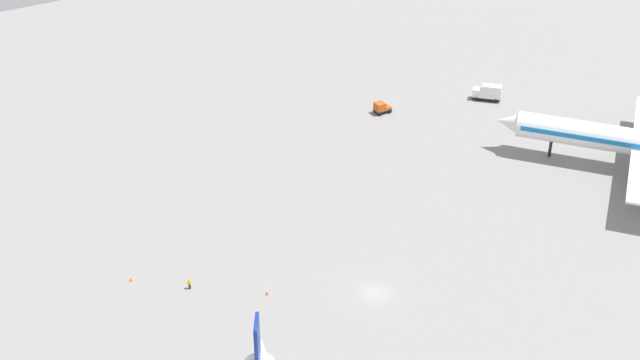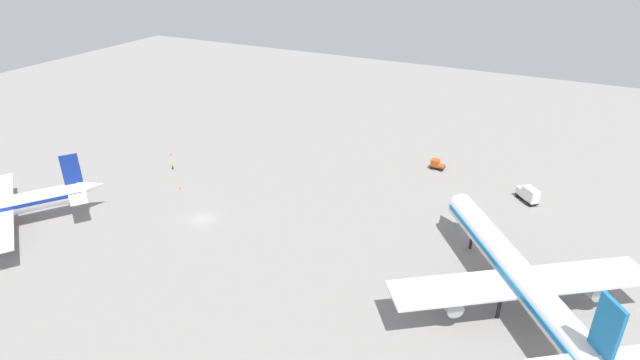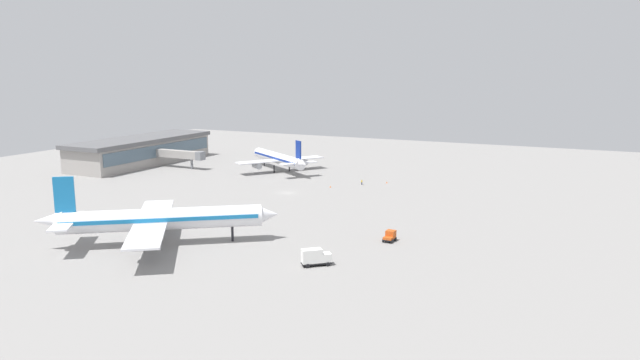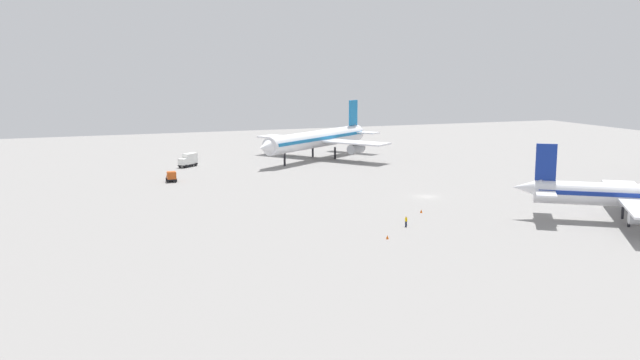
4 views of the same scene
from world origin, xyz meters
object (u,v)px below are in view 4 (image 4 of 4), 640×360
(catering_truck, at_px, (188,160))
(safety_cone_mid_apron, at_px, (421,211))
(baggage_tug, at_px, (171,177))
(ground_crew_worker, at_px, (406,221))
(safety_cone_near_gate, at_px, (387,237))
(airplane_taxiing, at_px, (318,139))

(catering_truck, distance_m, safety_cone_mid_apron, 74.91)
(baggage_tug, xyz_separation_m, ground_crew_worker, (-56.24, -28.60, -0.31))
(baggage_tug, relative_size, safety_cone_mid_apron, 5.48)
(catering_truck, height_order, safety_cone_near_gate, catering_truck)
(baggage_tug, xyz_separation_m, safety_cone_mid_apron, (-47.88, -35.89, -0.86))
(airplane_taxiing, xyz_separation_m, ground_crew_worker, (-79.50, 14.39, -4.66))
(ground_crew_worker, relative_size, safety_cone_mid_apron, 2.78)
(safety_cone_mid_apron, bearing_deg, baggage_tug, 36.85)
(catering_truck, xyz_separation_m, safety_cone_mid_apron, (-69.30, -28.42, -1.40))
(catering_truck, bearing_deg, safety_cone_near_gate, 58.84)
(catering_truck, xyz_separation_m, ground_crew_worker, (-77.66, -21.12, -0.85))
(baggage_tug, distance_m, safety_cone_near_gate, 66.32)
(safety_cone_mid_apron, bearing_deg, airplane_taxiing, -5.69)
(baggage_tug, bearing_deg, safety_cone_near_gate, 22.42)
(safety_cone_mid_apron, bearing_deg, ground_crew_worker, 138.89)
(catering_truck, height_order, baggage_tug, catering_truck)
(baggage_tug, height_order, safety_cone_near_gate, baggage_tug)
(safety_cone_near_gate, xyz_separation_m, safety_cone_mid_apron, (14.57, -13.60, 0.00))
(airplane_taxiing, relative_size, safety_cone_near_gate, 71.16)
(catering_truck, height_order, safety_cone_mid_apron, catering_truck)
(ground_crew_worker, distance_m, safety_cone_near_gate, 8.87)
(airplane_taxiing, xyz_separation_m, safety_cone_near_gate, (-85.72, 20.69, -5.21))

